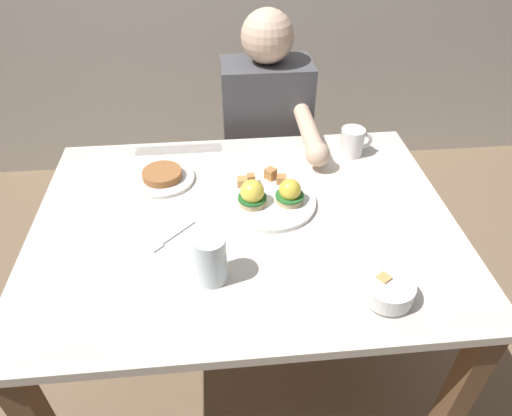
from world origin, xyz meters
The scene contains 9 objects.
ground_plane centered at (0.00, 0.00, 0.00)m, with size 6.00×6.00×0.00m, color #7F664C.
dining_table centered at (0.00, 0.00, 0.63)m, with size 1.20×0.90×0.74m.
eggs_benedict_plate centered at (0.08, 0.06, 0.77)m, with size 0.27×0.27×0.09m.
fruit_bowl centered at (0.31, -0.32, 0.77)m, with size 0.12×0.12×0.06m.
coffee_mug centered at (0.39, 0.31, 0.79)m, with size 0.11×0.08×0.09m.
fork centered at (-0.21, -0.06, 0.74)m, with size 0.12×0.12×0.00m.
water_glass_near centered at (-0.10, -0.21, 0.80)m, with size 0.08×0.08×0.13m.
side_plate centered at (-0.24, 0.22, 0.75)m, with size 0.20×0.20×0.04m.
diner_person centered at (0.14, 0.60, 0.65)m, with size 0.34×0.54×1.14m.
Camera 1 is at (-0.06, -0.99, 1.59)m, focal length 31.99 mm.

